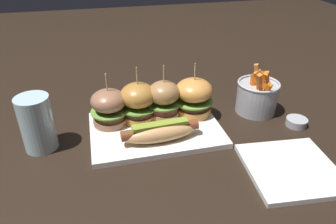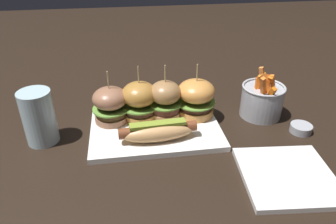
% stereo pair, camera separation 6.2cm
% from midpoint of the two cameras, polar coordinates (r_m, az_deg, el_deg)
% --- Properties ---
extents(ground_plane, '(3.00, 3.00, 0.00)m').
position_cam_midpoint_polar(ground_plane, '(0.81, -4.40, -3.61)').
color(ground_plane, black).
extents(platter_main, '(0.32, 0.22, 0.01)m').
position_cam_midpoint_polar(platter_main, '(0.81, -4.42, -3.20)').
color(platter_main, white).
rests_on(platter_main, ground).
extents(hot_dog, '(0.19, 0.07, 0.05)m').
position_cam_midpoint_polar(hot_dog, '(0.75, -3.86, -3.55)').
color(hot_dog, tan).
rests_on(hot_dog, platter_main).
extents(slider_far_left, '(0.09, 0.09, 0.14)m').
position_cam_midpoint_polar(slider_far_left, '(0.82, -12.67, 0.84)').
color(slider_far_left, '#976449').
rests_on(slider_far_left, platter_main).
extents(slider_center_left, '(0.10, 0.10, 0.15)m').
position_cam_midpoint_polar(slider_center_left, '(0.82, -7.51, 1.78)').
color(slider_center_left, '#B17935').
rests_on(slider_center_left, platter_main).
extents(slider_center_right, '(0.09, 0.09, 0.15)m').
position_cam_midpoint_polar(slider_center_right, '(0.82, -2.90, 2.12)').
color(slider_center_right, '#A37446').
rests_on(slider_center_right, platter_main).
extents(slider_far_right, '(0.10, 0.10, 0.14)m').
position_cam_midpoint_polar(slider_far_right, '(0.84, 2.55, 2.74)').
color(slider_far_right, '#D88E42').
rests_on(slider_far_right, platter_main).
extents(fries_bucket, '(0.12, 0.12, 0.14)m').
position_cam_midpoint_polar(fries_bucket, '(0.91, 13.83, 2.79)').
color(fries_bucket, '#A8AAB2').
rests_on(fries_bucket, ground).
extents(sauce_ramekin, '(0.05, 0.05, 0.02)m').
position_cam_midpoint_polar(sauce_ramekin, '(0.89, 20.23, -1.72)').
color(sauce_ramekin, '#A8AAB2').
rests_on(sauce_ramekin, ground).
extents(side_plate, '(0.20, 0.20, 0.01)m').
position_cam_midpoint_polar(side_plate, '(0.73, 18.93, -9.65)').
color(side_plate, white).
rests_on(side_plate, ground).
extents(water_glass, '(0.08, 0.08, 0.13)m').
position_cam_midpoint_polar(water_glass, '(0.79, -24.57, -2.05)').
color(water_glass, silver).
rests_on(water_glass, ground).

